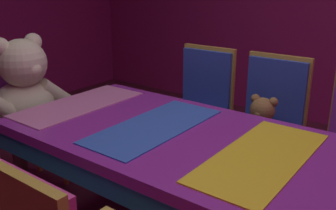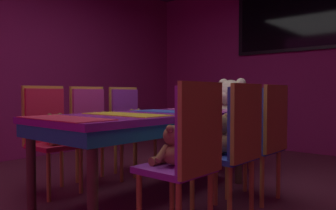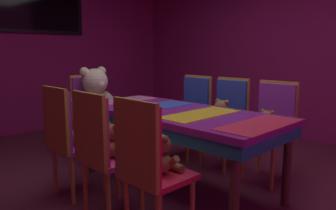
{
  "view_description": "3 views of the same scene",
  "coord_description": "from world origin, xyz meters",
  "px_view_note": "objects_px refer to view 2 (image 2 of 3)",
  "views": [
    {
      "loc": [
        -1.36,
        -0.82,
        1.44
      ],
      "look_at": [
        0.04,
        0.24,
        0.85
      ],
      "focal_mm": 40.6,
      "sensor_mm": 36.0,
      "label": 1
    },
    {
      "loc": [
        2.07,
        -2.15,
        0.92
      ],
      "look_at": [
        0.05,
        0.19,
        0.81
      ],
      "focal_mm": 36.24,
      "sensor_mm": 36.0,
      "label": 2
    },
    {
      "loc": [
        -2.13,
        -2.04,
        1.27
      ],
      "look_at": [
        -0.06,
        0.06,
        0.79
      ],
      "focal_mm": 34.72,
      "sensor_mm": 36.0,
      "label": 3
    }
  ],
  "objects_px": {
    "chair_left_2": "(128,121)",
    "chair_right_2": "(267,131)",
    "banquet_table": "(150,123)",
    "teddy_left_0": "(56,131)",
    "chair_right_1": "(237,137)",
    "chair_right_0": "(191,146)",
    "teddy_right_0": "(173,148)",
    "chair_left_1": "(92,124)",
    "wall_tv": "(288,20)",
    "teddy_left_2": "(136,123)",
    "teddy_left_1": "(100,127)",
    "throne_chair": "(237,119)",
    "teddy_right_1": "(220,137)",
    "king_teddy_bear": "(230,109)",
    "chair_left_0": "(48,128)"
  },
  "relations": [
    {
      "from": "chair_left_0",
      "to": "teddy_left_2",
      "type": "distance_m",
      "value": 1.03
    },
    {
      "from": "teddy_left_2",
      "to": "teddy_right_0",
      "type": "bearing_deg",
      "value": -36.28
    },
    {
      "from": "teddy_right_0",
      "to": "chair_right_2",
      "type": "bearing_deg",
      "value": -97.8
    },
    {
      "from": "teddy_left_0",
      "to": "throne_chair",
      "type": "distance_m",
      "value": 2.16
    },
    {
      "from": "banquet_table",
      "to": "chair_left_0",
      "type": "distance_m",
      "value": 0.97
    },
    {
      "from": "chair_right_0",
      "to": "wall_tv",
      "type": "height_order",
      "value": "wall_tv"
    },
    {
      "from": "teddy_left_1",
      "to": "chair_right_2",
      "type": "height_order",
      "value": "chair_right_2"
    },
    {
      "from": "teddy_left_0",
      "to": "wall_tv",
      "type": "height_order",
      "value": "wall_tv"
    },
    {
      "from": "chair_right_1",
      "to": "king_teddy_bear",
      "type": "height_order",
      "value": "king_teddy_bear"
    },
    {
      "from": "chair_right_2",
      "to": "wall_tv",
      "type": "xyz_separation_m",
      "value": [
        -0.85,
        2.57,
        1.45
      ]
    },
    {
      "from": "banquet_table",
      "to": "king_teddy_bear",
      "type": "xyz_separation_m",
      "value": [
        0.0,
        1.38,
        0.08
      ]
    },
    {
      "from": "banquet_table",
      "to": "teddy_right_0",
      "type": "xyz_separation_m",
      "value": [
        0.7,
        -0.52,
        -0.08
      ]
    },
    {
      "from": "chair_left_1",
      "to": "chair_left_2",
      "type": "bearing_deg",
      "value": 90.75
    },
    {
      "from": "banquet_table",
      "to": "chair_left_1",
      "type": "bearing_deg",
      "value": 179.72
    },
    {
      "from": "chair_left_1",
      "to": "teddy_left_2",
      "type": "xyz_separation_m",
      "value": [
        0.14,
        0.51,
        -0.02
      ]
    },
    {
      "from": "teddy_right_1",
      "to": "king_teddy_bear",
      "type": "xyz_separation_m",
      "value": [
        -0.71,
        1.35,
        0.14
      ]
    },
    {
      "from": "teddy_right_1",
      "to": "teddy_right_0",
      "type": "bearing_deg",
      "value": 89.41
    },
    {
      "from": "teddy_right_0",
      "to": "king_teddy_bear",
      "type": "relative_size",
      "value": 0.42
    },
    {
      "from": "banquet_table",
      "to": "teddy_right_0",
      "type": "bearing_deg",
      "value": -36.45
    },
    {
      "from": "teddy_left_2",
      "to": "chair_right_2",
      "type": "bearing_deg",
      "value": 0.67
    },
    {
      "from": "teddy_left_0",
      "to": "teddy_right_0",
      "type": "bearing_deg",
      "value": -0.52
    },
    {
      "from": "teddy_right_0",
      "to": "king_teddy_bear",
      "type": "height_order",
      "value": "king_teddy_bear"
    },
    {
      "from": "chair_left_0",
      "to": "chair_right_2",
      "type": "bearing_deg",
      "value": 31.93
    },
    {
      "from": "teddy_right_0",
      "to": "wall_tv",
      "type": "height_order",
      "value": "wall_tv"
    },
    {
      "from": "teddy_right_1",
      "to": "king_teddy_bear",
      "type": "relative_size",
      "value": 0.48
    },
    {
      "from": "chair_right_1",
      "to": "chair_right_0",
      "type": "bearing_deg",
      "value": 89.09
    },
    {
      "from": "chair_right_1",
      "to": "teddy_left_2",
      "type": "bearing_deg",
      "value": -17.52
    },
    {
      "from": "chair_left_2",
      "to": "teddy_right_0",
      "type": "relative_size",
      "value": 3.54
    },
    {
      "from": "chair_right_2",
      "to": "teddy_left_2",
      "type": "bearing_deg",
      "value": 0.67
    },
    {
      "from": "teddy_left_1",
      "to": "king_teddy_bear",
      "type": "xyz_separation_m",
      "value": [
        0.7,
        1.37,
        0.15
      ]
    },
    {
      "from": "chair_right_2",
      "to": "chair_left_0",
      "type": "bearing_deg",
      "value": 31.93
    },
    {
      "from": "teddy_left_1",
      "to": "chair_left_1",
      "type": "bearing_deg",
      "value": -180.0
    },
    {
      "from": "throne_chair",
      "to": "chair_left_1",
      "type": "bearing_deg",
      "value": -28.77
    },
    {
      "from": "teddy_left_2",
      "to": "king_teddy_bear",
      "type": "distance_m",
      "value": 1.12
    },
    {
      "from": "chair_left_2",
      "to": "chair_right_1",
      "type": "distance_m",
      "value": 1.78
    },
    {
      "from": "chair_left_2",
      "to": "chair_right_2",
      "type": "xyz_separation_m",
      "value": [
        1.7,
        0.02,
        0.0
      ]
    },
    {
      "from": "chair_left_1",
      "to": "chair_right_0",
      "type": "height_order",
      "value": "same"
    },
    {
      "from": "teddy_right_0",
      "to": "chair_left_2",
      "type": "bearing_deg",
      "value": -33.68
    },
    {
      "from": "chair_left_1",
      "to": "teddy_right_1",
      "type": "height_order",
      "value": "chair_left_1"
    },
    {
      "from": "teddy_left_1",
      "to": "throne_chair",
      "type": "relative_size",
      "value": 0.29
    },
    {
      "from": "teddy_left_0",
      "to": "chair_right_2",
      "type": "xyz_separation_m",
      "value": [
        1.53,
        1.04,
        0.02
      ]
    },
    {
      "from": "banquet_table",
      "to": "chair_right_2",
      "type": "bearing_deg",
      "value": 32.24
    },
    {
      "from": "chair_left_2",
      "to": "chair_left_0",
      "type": "bearing_deg",
      "value": -88.48
    },
    {
      "from": "throne_chair",
      "to": "king_teddy_bear",
      "type": "xyz_separation_m",
      "value": [
        0.0,
        -0.17,
        0.13
      ]
    },
    {
      "from": "teddy_right_1",
      "to": "throne_chair",
      "type": "distance_m",
      "value": 1.68
    },
    {
      "from": "king_teddy_bear",
      "to": "wall_tv",
      "type": "height_order",
      "value": "wall_tv"
    },
    {
      "from": "teddy_right_1",
      "to": "chair_right_0",
      "type": "bearing_deg",
      "value": 104.11
    },
    {
      "from": "teddy_right_0",
      "to": "chair_right_1",
      "type": "bearing_deg",
      "value": -105.51
    },
    {
      "from": "chair_left_1",
      "to": "throne_chair",
      "type": "relative_size",
      "value": 1.0
    },
    {
      "from": "banquet_table",
      "to": "teddy_left_0",
      "type": "height_order",
      "value": "banquet_table"
    }
  ]
}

